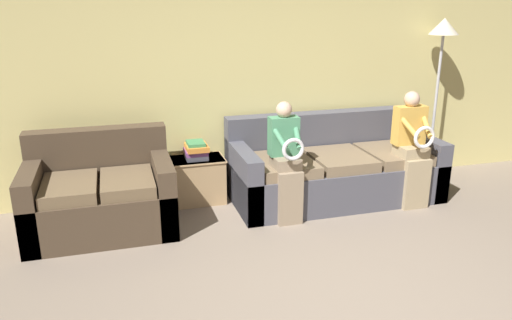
# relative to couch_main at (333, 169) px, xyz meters

# --- Properties ---
(wall_back) EXTENTS (7.45, 0.06, 2.55)m
(wall_back) POSITION_rel_couch_main_xyz_m (-0.71, 0.52, 0.97)
(wall_back) COLOR #DBCC7F
(wall_back) RESTS_ON ground_plane
(couch_main) EXTENTS (2.19, 0.97, 0.87)m
(couch_main) POSITION_rel_couch_main_xyz_m (0.00, 0.00, 0.00)
(couch_main) COLOR #4C4C56
(couch_main) RESTS_ON ground_plane
(couch_side) EXTENTS (1.31, 0.92, 0.89)m
(couch_side) POSITION_rel_couch_main_xyz_m (-2.40, -0.12, 0.01)
(couch_side) COLOR #473828
(couch_side) RESTS_ON ground_plane
(child_left_seated) EXTENTS (0.29, 0.36, 1.15)m
(child_left_seated) POSITION_rel_couch_main_xyz_m (-0.68, -0.41, 0.32)
(child_left_seated) COLOR gray
(child_left_seated) RESTS_ON ground_plane
(child_right_seated) EXTENTS (0.33, 0.37, 1.18)m
(child_right_seated) POSITION_rel_couch_main_xyz_m (0.68, -0.41, 0.33)
(child_right_seated) COLOR tan
(child_right_seated) RESTS_ON ground_plane
(side_shelf) EXTENTS (0.57, 0.39, 0.48)m
(side_shelf) POSITION_rel_couch_main_xyz_m (-1.43, 0.27, -0.06)
(side_shelf) COLOR tan
(side_shelf) RESTS_ON ground_plane
(book_stack) EXTENTS (0.23, 0.29, 0.18)m
(book_stack) POSITION_rel_couch_main_xyz_m (-1.43, 0.27, 0.26)
(book_stack) COLOR #4C4C56
(book_stack) RESTS_ON side_shelf
(floor_lamp) EXTENTS (0.33, 0.33, 1.86)m
(floor_lamp) POSITION_rel_couch_main_xyz_m (1.38, 0.25, 1.27)
(floor_lamp) COLOR #2D2B28
(floor_lamp) RESTS_ON ground_plane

